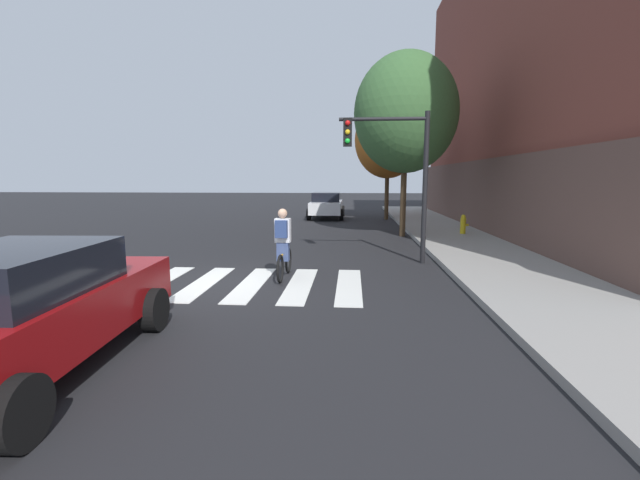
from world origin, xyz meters
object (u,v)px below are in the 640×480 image
(street_tree_near, at_px, (406,113))
(fire_hydrant, at_px, (463,224))
(sedan_near, at_px, (22,310))
(street_tree_mid, at_px, (388,140))
(traffic_light_near, at_px, (396,161))
(sedan_mid, at_px, (327,205))
(cyclist, at_px, (283,244))

(street_tree_near, bearing_deg, fire_hydrant, -2.81)
(sedan_near, relative_size, street_tree_mid, 0.70)
(traffic_light_near, bearing_deg, street_tree_near, 80.77)
(sedan_mid, height_order, cyclist, cyclist)
(sedan_mid, xyz_separation_m, fire_hydrant, (6.07, -7.97, -0.27))
(street_tree_near, bearing_deg, sedan_near, -115.14)
(sedan_mid, height_order, traffic_light_near, traffic_light_near)
(traffic_light_near, xyz_separation_m, street_tree_near, (0.92, 5.64, 2.11))
(cyclist, bearing_deg, sedan_mid, 89.68)
(cyclist, height_order, street_tree_mid, street_tree_mid)
(sedan_near, bearing_deg, street_tree_mid, 73.50)
(cyclist, bearing_deg, sedan_near, -114.58)
(sedan_near, bearing_deg, traffic_light_near, 54.78)
(cyclist, bearing_deg, street_tree_near, 64.49)
(sedan_near, relative_size, cyclist, 2.75)
(street_tree_mid, bearing_deg, street_tree_near, -89.29)
(cyclist, xyz_separation_m, fire_hydrant, (6.16, 7.68, -0.31))
(fire_hydrant, bearing_deg, street_tree_near, 177.19)
(street_tree_near, bearing_deg, cyclist, -115.51)
(sedan_near, height_order, sedan_mid, sedan_near)
(sedan_mid, bearing_deg, cyclist, -90.32)
(traffic_light_near, height_order, street_tree_near, street_tree_near)
(sedan_near, bearing_deg, sedan_mid, 83.31)
(street_tree_mid, bearing_deg, fire_hydrant, -71.09)
(traffic_light_near, bearing_deg, fire_hydrant, 58.71)
(traffic_light_near, height_order, street_tree_mid, street_tree_mid)
(street_tree_mid, bearing_deg, sedan_near, -106.50)
(sedan_near, relative_size, sedan_mid, 1.05)
(sedan_mid, relative_size, street_tree_near, 0.61)
(fire_hydrant, xyz_separation_m, street_tree_near, (-2.44, 0.12, 4.44))
(traffic_light_near, distance_m, street_tree_near, 6.09)
(fire_hydrant, height_order, street_tree_near, street_tree_near)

